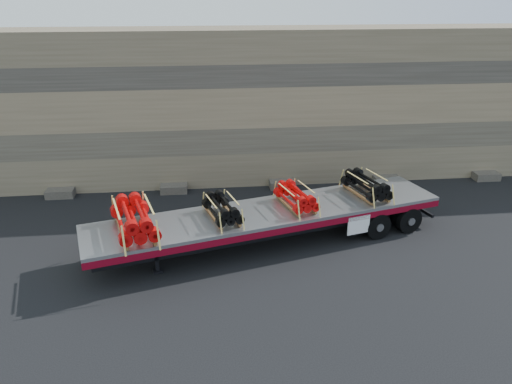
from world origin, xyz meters
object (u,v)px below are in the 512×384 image
at_px(bundle_midfront, 222,209).
at_px(bundle_rear, 366,186).
at_px(bundle_front, 134,220).
at_px(bundle_midrear, 296,197).
at_px(trailer, 269,227).

bearing_deg(bundle_midfront, bundle_rear, 0.00).
bearing_deg(bundle_front, bundle_midrear, 0.00).
height_order(trailer, bundle_midrear, bundle_midrear).
relative_size(bundle_midrear, bundle_rear, 0.93).
distance_m(bundle_midfront, bundle_midrear, 2.79).
distance_m(trailer, bundle_front, 4.82).
xyz_separation_m(trailer, bundle_rear, (3.87, 1.04, 1.01)).
height_order(bundle_front, bundle_midrear, bundle_front).
xyz_separation_m(bundle_front, bundle_rear, (8.41, 2.26, -0.08)).
height_order(trailer, bundle_midfront, bundle_midfront).
bearing_deg(trailer, bundle_front, 180.00).
xyz_separation_m(trailer, bundle_midfront, (-1.68, -0.45, 0.98)).
relative_size(bundle_front, bundle_midfront, 1.33).
relative_size(bundle_front, bundle_rear, 1.21).
bearing_deg(bundle_front, trailer, 0.00).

